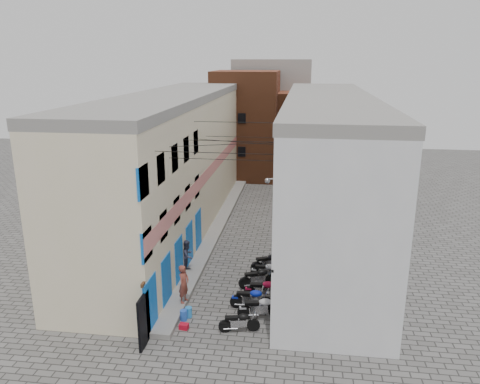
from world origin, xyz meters
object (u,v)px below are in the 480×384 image
at_px(motorcycle_a, 239,321).
at_px(water_jug_far, 189,312).
at_px(motorcycle_d, 264,288).
at_px(water_jug_near, 184,315).
at_px(person_b, 187,255).
at_px(motorcycle_f, 266,269).
at_px(motorcycle_e, 258,277).
at_px(person_a, 184,284).
at_px(motorcycle_c, 251,297).
at_px(motorcycle_b, 260,306).
at_px(red_crate, 184,326).
at_px(motorcycle_g, 269,261).

relative_size(motorcycle_a, water_jug_far, 3.71).
relative_size(motorcycle_d, water_jug_near, 4.01).
height_order(person_b, water_jug_far, person_b).
relative_size(motorcycle_f, person_b, 1.01).
bearing_deg(motorcycle_e, motorcycle_f, 140.93).
bearing_deg(motorcycle_d, motorcycle_e, -166.87).
bearing_deg(person_a, motorcycle_d, -57.92).
height_order(motorcycle_c, water_jug_near, motorcycle_c).
bearing_deg(motorcycle_b, motorcycle_d, 168.63).
xyz_separation_m(water_jug_near, red_crate, (0.18, -0.67, -0.13)).
bearing_deg(water_jug_near, motorcycle_e, 49.94).
bearing_deg(motorcycle_g, water_jug_far, -56.57).
bearing_deg(person_a, motorcycle_c, -72.39).
bearing_deg(water_jug_far, motorcycle_b, 5.76).
xyz_separation_m(motorcycle_c, motorcycle_d, (0.49, 0.99, -0.01)).
xyz_separation_m(motorcycle_a, motorcycle_f, (0.73, 5.13, -0.01)).
xyz_separation_m(motorcycle_b, motorcycle_c, (-0.49, 0.79, -0.02)).
xyz_separation_m(motorcycle_b, water_jug_far, (-3.18, -0.32, -0.35)).
xyz_separation_m(motorcycle_b, motorcycle_g, (0.00, 4.82, 0.00)).
bearing_deg(motorcycle_c, motorcycle_a, -9.44).
relative_size(motorcycle_c, motorcycle_g, 0.97).
bearing_deg(motorcycle_f, motorcycle_g, 175.64).
height_order(motorcycle_a, red_crate, motorcycle_a).
height_order(motorcycle_a, motorcycle_e, motorcycle_e).
xyz_separation_m(motorcycle_c, person_b, (-3.76, 3.04, 0.53)).
relative_size(motorcycle_d, motorcycle_g, 0.95).
bearing_deg(motorcycle_a, person_a, -132.58).
distance_m(person_b, red_crate, 5.31).
bearing_deg(motorcycle_a, water_jug_near, -113.24).
bearing_deg(motorcycle_b, person_a, -110.17).
xyz_separation_m(motorcycle_b, person_b, (-4.25, 3.82, 0.51)).
height_order(motorcycle_f, red_crate, motorcycle_f).
bearing_deg(motorcycle_e, motorcycle_a, -27.84).
bearing_deg(motorcycle_d, water_jug_far, -61.82).
bearing_deg(water_jug_near, water_jug_far, 61.92).
relative_size(motorcycle_b, water_jug_near, 4.20).
height_order(motorcycle_f, person_b, person_b).
relative_size(motorcycle_a, motorcycle_e, 0.86).
bearing_deg(motorcycle_g, red_crate, -52.17).
height_order(motorcycle_e, motorcycle_f, motorcycle_e).
distance_m(motorcycle_e, water_jug_far, 4.29).
bearing_deg(motorcycle_g, water_jug_near, -56.38).
bearing_deg(motorcycle_a, motorcycle_e, 163.03).
xyz_separation_m(motorcycle_c, motorcycle_f, (0.44, 3.19, -0.08)).
bearing_deg(motorcycle_e, person_a, -76.05).
bearing_deg(water_jug_near, motorcycle_b, 10.44).
height_order(motorcycle_b, motorcycle_e, motorcycle_b).
height_order(motorcycle_a, motorcycle_f, motorcycle_a).
xyz_separation_m(motorcycle_e, motorcycle_f, (0.32, 1.06, -0.09)).
bearing_deg(motorcycle_g, motorcycle_e, -35.94).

